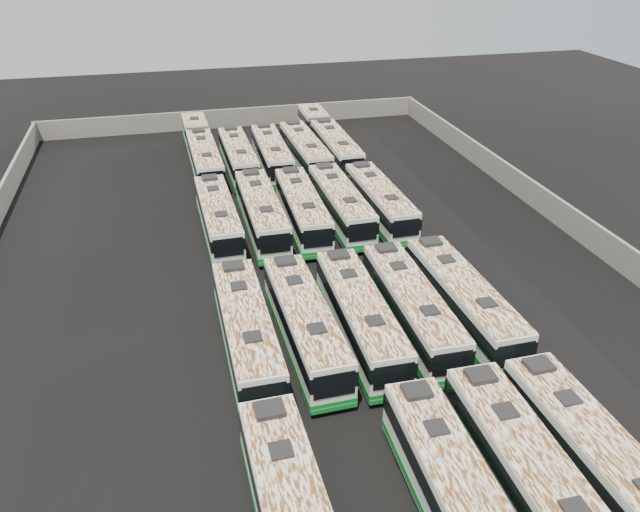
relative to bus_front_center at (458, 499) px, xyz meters
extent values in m
plane|color=black|center=(-1.72, 22.09, -1.70)|extent=(140.00, 140.00, 0.00)
cube|color=slate|center=(-1.72, 58.39, -0.60)|extent=(45.20, 0.30, 2.20)
cube|color=slate|center=(20.58, 22.09, -0.60)|extent=(0.30, 73.20, 2.20)
cube|color=silver|center=(-6.60, 0.21, 1.43)|extent=(2.69, 11.81, 0.07)
cube|color=black|center=(-6.65, 2.85, 1.53)|extent=(0.97, 0.97, 0.14)
cube|color=black|center=(-6.70, 5.25, 1.58)|extent=(1.32, 1.13, 0.26)
cylinder|color=black|center=(-7.75, 4.02, -1.20)|extent=(0.30, 1.01, 1.00)
cylinder|color=black|center=(-5.61, 4.07, -1.20)|extent=(0.30, 1.01, 1.00)
cube|color=silver|center=(0.00, 0.00, -0.02)|extent=(2.65, 11.75, 2.68)
cube|color=black|center=(0.00, 0.00, 0.43)|extent=(2.71, 11.81, 0.90)
cube|color=silver|center=(0.00, 0.00, 1.35)|extent=(2.60, 11.51, 0.07)
cube|color=black|center=(0.05, 2.57, 1.45)|extent=(0.94, 0.94, 0.14)
cube|color=black|center=(0.09, 4.91, 1.50)|extent=(1.29, 1.10, 0.25)
cylinder|color=black|center=(-0.98, 3.76, -1.21)|extent=(0.29, 0.98, 0.98)
cylinder|color=black|center=(1.11, 3.72, -1.21)|extent=(0.29, 0.98, 0.98)
cube|color=silver|center=(3.32, 0.04, 0.03)|extent=(2.63, 12.08, 2.76)
cube|color=#107129|center=(3.32, 0.04, -0.98)|extent=(2.68, 12.13, 0.42)
cube|color=black|center=(3.32, 0.04, 0.49)|extent=(2.69, 12.14, 0.92)
cube|color=silver|center=(3.32, 0.04, 1.44)|extent=(2.58, 11.84, 0.07)
cube|color=black|center=(3.29, -2.61, 1.55)|extent=(0.96, 0.96, 0.14)
cube|color=black|center=(3.34, 2.69, 1.55)|extent=(0.96, 0.96, 0.14)
cube|color=black|center=(3.37, 5.10, 1.60)|extent=(1.32, 1.12, 0.26)
cylinder|color=black|center=(2.28, 3.91, -1.20)|extent=(0.29, 1.01, 1.00)
cylinder|color=black|center=(4.43, 3.89, -1.20)|extent=(0.29, 1.01, 1.00)
cube|color=silver|center=(6.61, 0.22, 0.00)|extent=(2.74, 11.91, 2.72)
cube|color=#107129|center=(6.61, 0.22, -0.99)|extent=(2.79, 11.96, 0.41)
cube|color=black|center=(6.61, 0.22, 0.45)|extent=(2.80, 11.97, 0.91)
cube|color=silver|center=(6.61, 0.22, 1.39)|extent=(2.69, 11.67, 0.07)
cube|color=black|center=(6.55, 2.82, 1.49)|extent=(0.96, 0.96, 0.14)
cube|color=black|center=(6.50, 5.19, 1.54)|extent=(1.31, 1.12, 0.26)
cylinder|color=black|center=(5.47, 3.98, -1.21)|extent=(0.30, 0.99, 0.99)
cylinder|color=black|center=(7.58, 4.03, -1.21)|extent=(0.30, 0.99, 0.99)
cube|color=silver|center=(-6.62, 13.50, 0.00)|extent=(2.55, 11.88, 2.72)
cube|color=#107129|center=(-6.62, 13.50, -0.99)|extent=(2.60, 11.93, 0.42)
cube|color=black|center=(-6.62, 13.50, 0.45)|extent=(2.61, 11.94, 0.91)
cube|color=black|center=(-6.58, 7.55, 0.33)|extent=(2.17, 0.08, 1.43)
cube|color=#107129|center=(-6.58, 7.55, -1.19)|extent=(2.47, 0.12, 0.28)
cube|color=silver|center=(-6.62, 13.50, 1.39)|extent=(2.50, 11.64, 0.07)
cube|color=black|center=(-6.60, 10.89, 1.49)|extent=(0.95, 0.95, 0.14)
cube|color=black|center=(-6.64, 16.11, 1.49)|extent=(0.95, 0.95, 0.14)
cube|color=black|center=(-6.65, 18.48, 1.54)|extent=(1.29, 1.10, 0.26)
cylinder|color=black|center=(-7.65, 9.70, -1.21)|extent=(0.28, 0.99, 0.99)
cylinder|color=black|center=(-5.53, 9.71, -1.21)|extent=(0.28, 0.99, 0.99)
cylinder|color=black|center=(-7.70, 17.29, -1.21)|extent=(0.28, 0.99, 0.99)
cylinder|color=black|center=(-5.59, 17.30, -1.21)|extent=(0.28, 0.99, 0.99)
cube|color=silver|center=(-3.25, 13.44, -0.01)|extent=(2.74, 11.81, 2.69)
cube|color=#107129|center=(-3.25, 13.44, -1.00)|extent=(2.79, 11.86, 0.41)
cube|color=black|center=(-3.25, 13.44, 0.43)|extent=(2.80, 11.87, 0.90)
cube|color=black|center=(-3.10, 7.54, 0.31)|extent=(2.15, 0.11, 1.42)
cube|color=#107129|center=(-3.10, 7.54, -1.19)|extent=(2.45, 0.16, 0.27)
cube|color=silver|center=(-3.25, 13.44, 1.36)|extent=(2.69, 11.57, 0.07)
cube|color=black|center=(-3.19, 10.85, 1.46)|extent=(0.95, 0.95, 0.14)
cube|color=black|center=(-3.32, 16.02, 1.46)|extent=(0.95, 0.95, 0.14)
cube|color=black|center=(-3.38, 18.37, 1.51)|extent=(1.30, 1.11, 0.25)
cylinder|color=black|center=(-4.21, 9.65, -1.21)|extent=(0.30, 0.99, 0.98)
cylinder|color=black|center=(-2.11, 9.70, -1.21)|extent=(0.30, 0.99, 0.98)
cylinder|color=black|center=(-4.39, 17.17, -1.21)|extent=(0.30, 0.99, 0.98)
cylinder|color=black|center=(-2.30, 17.22, -1.21)|extent=(0.30, 0.99, 0.98)
cube|color=silver|center=(0.05, 13.39, -0.01)|extent=(2.59, 11.80, 2.70)
cube|color=#107129|center=(0.05, 13.39, -0.99)|extent=(2.64, 11.85, 0.41)
cube|color=black|center=(0.05, 13.39, 0.44)|extent=(2.65, 11.86, 0.90)
cube|color=black|center=(-0.02, 7.49, 0.31)|extent=(2.16, 0.08, 1.42)
cube|color=#107129|center=(-0.02, 7.49, -1.19)|extent=(2.45, 0.13, 0.27)
cube|color=silver|center=(0.05, 13.39, 1.37)|extent=(2.54, 11.56, 0.07)
cube|color=black|center=(0.02, 10.80, 1.47)|extent=(0.94, 0.94, 0.14)
cube|color=black|center=(0.08, 15.98, 1.47)|extent=(0.94, 0.94, 0.14)
cube|color=black|center=(0.11, 18.33, 1.52)|extent=(1.29, 1.09, 0.26)
cylinder|color=black|center=(-1.04, 9.64, -1.21)|extent=(0.29, 0.98, 0.98)
cylinder|color=black|center=(1.06, 9.61, -1.21)|extent=(0.29, 0.98, 0.98)
cylinder|color=black|center=(-0.96, 17.17, -1.21)|extent=(0.29, 0.98, 0.98)
cylinder|color=black|center=(1.14, 17.15, -1.21)|extent=(0.29, 0.98, 0.98)
cube|color=silver|center=(3.33, 13.60, -0.01)|extent=(2.58, 11.75, 2.69)
cube|color=#107129|center=(3.33, 13.60, -1.00)|extent=(2.63, 11.81, 0.41)
cube|color=black|center=(3.33, 13.60, 0.43)|extent=(2.64, 11.82, 0.90)
cube|color=black|center=(3.26, 7.72, 0.30)|extent=(2.15, 0.08, 1.42)
cube|color=#107129|center=(3.26, 7.72, -1.19)|extent=(2.44, 0.13, 0.27)
cube|color=silver|center=(3.33, 13.60, 1.36)|extent=(2.52, 11.52, 0.07)
cube|color=black|center=(3.30, 11.02, 1.46)|extent=(0.94, 0.94, 0.14)
cube|color=black|center=(3.36, 16.18, 1.46)|extent=(0.94, 0.94, 0.14)
cube|color=black|center=(3.39, 18.52, 1.51)|extent=(1.28, 1.09, 0.25)
cylinder|color=black|center=(2.24, 9.86, -1.21)|extent=(0.28, 0.98, 0.98)
cylinder|color=black|center=(4.33, 9.83, -1.21)|extent=(0.28, 0.98, 0.98)
cylinder|color=black|center=(2.33, 17.36, -1.21)|extent=(0.28, 0.98, 0.98)
cylinder|color=black|center=(4.42, 17.34, -1.21)|extent=(0.28, 0.98, 0.98)
cube|color=silver|center=(6.63, 13.52, 0.02)|extent=(2.73, 11.99, 2.74)
cube|color=#107129|center=(6.63, 13.52, -0.98)|extent=(2.78, 12.04, 0.42)
cube|color=black|center=(6.63, 13.52, 0.47)|extent=(2.79, 12.05, 0.92)
cube|color=black|center=(6.75, 7.53, 0.34)|extent=(2.19, 0.10, 1.44)
cube|color=#107129|center=(6.75, 7.53, -1.18)|extent=(2.49, 0.15, 0.28)
cube|color=silver|center=(6.63, 13.52, 1.42)|extent=(2.67, 11.75, 0.07)
cube|color=black|center=(6.68, 10.89, 1.52)|extent=(0.96, 0.96, 0.14)
cube|color=black|center=(6.58, 16.15, 1.52)|extent=(0.96, 0.96, 0.14)
cube|color=black|center=(6.53, 18.54, 1.57)|extent=(1.32, 1.12, 0.26)
cylinder|color=black|center=(5.64, 9.68, -1.20)|extent=(0.30, 1.00, 1.00)
cylinder|color=black|center=(7.77, 9.72, -1.20)|extent=(0.30, 1.00, 1.00)
cylinder|color=black|center=(5.49, 17.32, -1.20)|extent=(0.30, 1.00, 1.00)
cylinder|color=black|center=(7.62, 17.36, -1.20)|extent=(0.30, 1.00, 1.00)
cube|color=silver|center=(-6.60, 29.25, -0.04)|extent=(2.67, 11.58, 2.64)
cube|color=#107129|center=(-6.60, 29.25, -1.01)|extent=(2.72, 11.63, 0.40)
cube|color=black|center=(-6.60, 29.25, 0.39)|extent=(2.73, 11.64, 0.88)
cube|color=black|center=(-6.47, 23.46, 0.27)|extent=(2.11, 0.11, 1.39)
cube|color=#107129|center=(-6.47, 23.46, -1.20)|extent=(2.40, 0.16, 0.27)
cube|color=silver|center=(-6.60, 29.25, 1.31)|extent=(2.61, 11.35, 0.07)
cube|color=black|center=(-6.54, 26.71, 1.40)|extent=(0.93, 0.93, 0.13)
cube|color=black|center=(-6.66, 31.78, 1.40)|extent=(0.93, 0.93, 0.13)
cube|color=black|center=(-6.71, 34.09, 1.45)|extent=(1.27, 1.09, 0.25)
cylinder|color=black|center=(-7.54, 25.53, -1.22)|extent=(0.29, 0.97, 0.96)
cylinder|color=black|center=(-5.49, 25.58, -1.22)|extent=(0.29, 0.97, 0.96)
cylinder|color=black|center=(-7.71, 32.91, -1.22)|extent=(0.29, 0.97, 0.96)
cylinder|color=black|center=(-5.66, 32.96, -1.22)|extent=(0.29, 0.97, 0.96)
cube|color=silver|center=(-3.21, 29.12, 0.02)|extent=(2.51, 12.00, 2.75)
cube|color=#107129|center=(-3.21, 29.12, -0.98)|extent=(2.56, 12.05, 0.42)
cube|color=black|center=(-3.21, 29.12, 0.48)|extent=(2.57, 12.06, 0.92)
cube|color=black|center=(-3.21, 23.10, 0.35)|extent=(2.20, 0.06, 1.45)
cube|color=#107129|center=(-3.21, 23.10, -1.18)|extent=(2.50, 0.10, 0.28)
cube|color=silver|center=(-3.21, 29.12, 1.43)|extent=(2.46, 11.76, 0.07)
cube|color=black|center=(-3.21, 26.48, 1.53)|extent=(0.95, 0.95, 0.14)
cube|color=black|center=(-3.21, 31.76, 1.53)|extent=(0.95, 0.95, 0.14)
cube|color=black|center=(-3.22, 34.15, 1.58)|extent=(1.30, 1.10, 0.26)
cylinder|color=black|center=(-4.28, 25.28, -1.20)|extent=(0.28, 1.00, 1.00)
cylinder|color=black|center=(-2.14, 25.28, -1.20)|extent=(0.28, 1.00, 1.00)
cylinder|color=black|center=(-4.28, 32.95, -1.20)|extent=(0.28, 1.00, 1.00)
cylinder|color=black|center=(-2.15, 32.96, -1.20)|extent=(0.28, 1.00, 1.00)
cube|color=silver|center=(0.08, 29.11, -0.01)|extent=(2.72, 11.78, 2.69)
cube|color=#107129|center=(0.08, 29.11, -1.00)|extent=(2.77, 11.83, 0.41)
cube|color=black|center=(0.08, 29.11, 0.43)|extent=(2.78, 11.84, 0.90)
cube|color=black|center=(-0.06, 23.23, 0.30)|extent=(2.15, 0.11, 1.42)
cube|color=#107129|center=(-0.06, 23.23, -1.19)|extent=(2.44, 0.16, 0.27)
cube|color=silver|center=(0.08, 29.11, 1.36)|extent=(2.67, 11.55, 0.07)
cube|color=black|center=(0.02, 26.54, 1.46)|extent=(0.95, 0.95, 0.14)
cube|color=black|center=(0.15, 31.69, 1.46)|extent=(0.95, 0.95, 0.14)
cube|color=black|center=(0.20, 34.04, 1.51)|extent=(1.30, 1.10, 0.25)
cylinder|color=black|center=(-1.05, 25.39, -1.21)|extent=(0.30, 0.98, 0.98)
cylinder|color=black|center=(1.04, 25.34, -1.21)|extent=(0.30, 0.98, 0.98)
cylinder|color=black|center=(-0.87, 32.89, -1.21)|extent=(0.30, 0.98, 0.98)
cylinder|color=black|center=(1.22, 32.84, -1.21)|extent=(0.30, 0.98, 0.98)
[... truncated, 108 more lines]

